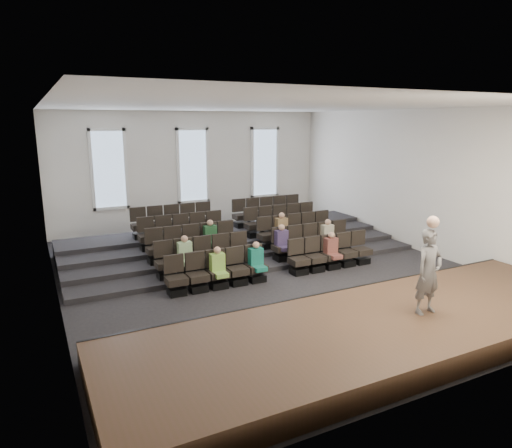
{
  "coord_description": "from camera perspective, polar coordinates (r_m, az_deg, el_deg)",
  "views": [
    {
      "loc": [
        -6.4,
        -11.89,
        4.56
      ],
      "look_at": [
        -0.19,
        0.5,
        1.44
      ],
      "focal_mm": 32.0,
      "sensor_mm": 36.0,
      "label": 1
    }
  ],
  "objects": [
    {
      "name": "wall_back",
      "position": [
        20.07,
        -7.93,
        6.68
      ],
      "size": [
        12.0,
        0.04,
        5.0
      ],
      "primitive_type": "cube",
      "color": "white",
      "rests_on": "ground"
    },
    {
      "name": "audience",
      "position": [
        14.29,
        1.0,
        -2.53
      ],
      "size": [
        5.45,
        2.64,
        1.1
      ],
      "color": "#88B94A",
      "rests_on": "seating_rows"
    },
    {
      "name": "wall_right",
      "position": [
        17.32,
        19.56,
        5.12
      ],
      "size": [
        0.04,
        14.0,
        5.0
      ],
      "primitive_type": "cube",
      "color": "white",
      "rests_on": "ground"
    },
    {
      "name": "risers",
      "position": [
        16.94,
        -3.48,
        -2.27
      ],
      "size": [
        11.8,
        4.8,
        0.6
      ],
      "color": "black",
      "rests_on": "ground"
    },
    {
      "name": "wall_front",
      "position": [
        8.3,
        25.25,
        -2.94
      ],
      "size": [
        12.0,
        0.04,
        5.0
      ],
      "primitive_type": "cube",
      "color": "white",
      "rests_on": "ground"
    },
    {
      "name": "mic_stand",
      "position": [
        11.74,
        20.62,
        -6.25
      ],
      "size": [
        0.24,
        0.24,
        1.41
      ],
      "color": "black",
      "rests_on": "stage"
    },
    {
      "name": "windows",
      "position": [
        19.99,
        -7.89,
        7.23
      ],
      "size": [
        8.44,
        0.1,
        3.24
      ],
      "color": "white",
      "rests_on": "wall_back"
    },
    {
      "name": "stage",
      "position": [
        10.28,
        15.48,
        -12.6
      ],
      "size": [
        11.8,
        3.6,
        0.5
      ],
      "primitive_type": "cube",
      "color": "#422B1C",
      "rests_on": "ground"
    },
    {
      "name": "stage_lip",
      "position": [
        11.53,
        9.54,
        -9.46
      ],
      "size": [
        11.8,
        0.06,
        0.52
      ],
      "primitive_type": "cube",
      "color": "black",
      "rests_on": "ground"
    },
    {
      "name": "ceiling",
      "position": [
        13.51,
        1.72,
        14.58
      ],
      "size": [
        12.0,
        14.0,
        0.02
      ],
      "primitive_type": "cube",
      "color": "white",
      "rests_on": "ground"
    },
    {
      "name": "ground",
      "position": [
        14.26,
        1.59,
        -5.98
      ],
      "size": [
        14.0,
        14.0,
        0.0
      ],
      "primitive_type": "plane",
      "color": "black",
      "rests_on": "ground"
    },
    {
      "name": "seating_rows",
      "position": [
        15.38,
        -1.11,
        -1.93
      ],
      "size": [
        6.8,
        4.7,
        1.67
      ],
      "color": "black",
      "rests_on": "ground"
    },
    {
      "name": "speaker",
      "position": [
        10.46,
        20.77,
        -5.6
      ],
      "size": [
        0.69,
        0.47,
        1.85
      ],
      "primitive_type": "imported",
      "rotation": [
        0.0,
        0.0,
        0.04
      ],
      "color": "#605D5B",
      "rests_on": "stage"
    },
    {
      "name": "wall_left",
      "position": [
        12.08,
        -24.41,
        1.71
      ],
      "size": [
        0.04,
        14.0,
        5.0
      ],
      "primitive_type": "cube",
      "color": "white",
      "rests_on": "ground"
    }
  ]
}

